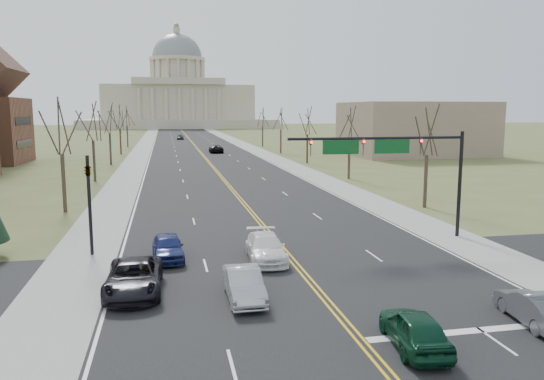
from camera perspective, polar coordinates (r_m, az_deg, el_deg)
name	(u,v)px	position (r m, az deg, el deg)	size (l,w,h in m)	color
ground	(352,330)	(21.87, 8.57, -14.71)	(600.00, 600.00, 0.00)	#50552A
road	(195,146)	(129.31, -8.29, 4.74)	(20.00, 380.00, 0.01)	black
cross_road	(311,282)	(27.20, 4.20, -9.87)	(120.00, 14.00, 0.01)	black
sidewalk_left	(144,146)	(129.21, -13.63, 4.59)	(4.00, 380.00, 0.03)	gray
sidewalk_right	(244,145)	(130.51, -3.01, 4.86)	(4.00, 380.00, 0.03)	gray
center_line	(195,146)	(129.31, -8.29, 4.74)	(0.42, 380.00, 0.01)	gold
edge_line_left	(153,146)	(129.15, -12.65, 4.62)	(0.15, 380.00, 0.01)	silver
edge_line_right	(235,145)	(130.21, -3.97, 4.84)	(0.15, 380.00, 0.01)	silver
stop_bar	(481,330)	(23.16, 21.52, -13.83)	(9.50, 0.50, 0.01)	silver
capitol	(178,98)	(268.89, -10.05, 9.71)	(90.00, 60.00, 50.00)	#BAAB9B
signal_mast	(391,154)	(35.53, 12.68, 3.80)	(12.12, 0.44, 7.20)	black
signal_left	(89,194)	(33.01, -19.08, -0.40)	(0.32, 0.36, 6.00)	black
tree_r_0	(428,134)	(48.43, 16.40, 5.84)	(3.74, 3.74, 8.50)	#33261E
tree_l_0	(61,130)	(47.62, -21.79, 6.00)	(3.96, 3.96, 9.00)	#33261E
tree_r_1	(350,127)	(66.77, 8.37, 6.77)	(3.74, 3.74, 8.50)	#33261E
tree_l_1	(92,124)	(67.39, -18.77, 6.76)	(3.96, 3.96, 9.00)	#33261E
tree_r_2	(307,123)	(85.86, 3.84, 7.24)	(3.74, 3.74, 8.50)	#33261E
tree_l_2	(109,120)	(87.26, -17.12, 7.16)	(3.96, 3.96, 9.00)	#33261E
tree_r_3	(281,120)	(105.28, 0.96, 7.52)	(3.74, 3.74, 8.50)	#33261E
tree_l_3	(120,118)	(107.18, -16.08, 7.41)	(3.96, 3.96, 9.00)	#33261E
tree_r_4	(263,118)	(124.89, -1.02, 7.70)	(3.74, 3.74, 8.50)	#33261E
tree_l_4	(127,117)	(127.12, -15.36, 7.59)	(3.96, 3.96, 9.00)	#33261E
bldg_right_mass	(414,129)	(105.90, 15.06, 6.39)	(25.00, 20.00, 10.00)	#7D6F59
car_nb_inner_lead	(415,329)	(20.61, 15.09, -14.22)	(1.69, 4.21, 1.44)	#0C3521
car_nb_outer_lead	(534,307)	(24.49, 26.35, -11.22)	(1.43, 4.10, 1.35)	#4A4C52
car_sb_inner_lead	(244,284)	(24.61, -3.06, -10.09)	(1.52, 4.37, 1.44)	#A0A2A8
car_sb_outer_lead	(134,277)	(26.23, -14.64, -9.07)	(2.54, 5.52, 1.53)	black
car_sb_inner_second	(266,248)	(30.70, -0.68, -6.22)	(2.08, 5.12, 1.49)	white
car_sb_outer_second	(168,247)	(31.48, -11.16, -6.02)	(1.74, 4.33, 1.48)	navy
car_far_nb	(216,149)	(107.79, -6.04, 4.44)	(2.64, 5.72, 1.59)	black
car_far_sb	(180,137)	(156.58, -9.84, 5.66)	(1.83, 4.55, 1.55)	#424449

